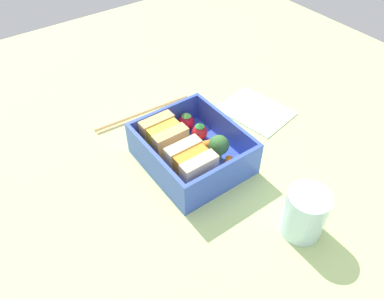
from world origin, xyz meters
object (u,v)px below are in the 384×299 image
at_px(sandwich_center_left, 164,138).
at_px(folded_napkin, 256,110).
at_px(carrot_stick_left, 228,169).
at_px(chopstick_pair, 145,112).
at_px(strawberry_far_left, 200,132).
at_px(strawberry_left, 186,122).
at_px(carrot_stick_far_left, 207,143).
at_px(broccoli_floret, 219,146).
at_px(sandwich_left, 191,165).
at_px(drinking_glass, 305,214).

bearing_deg(sandwich_center_left, folded_napkin, -89.92).
height_order(carrot_stick_left, chopstick_pair, carrot_stick_left).
distance_m(strawberry_far_left, strawberry_left, 0.03).
height_order(sandwich_center_left, folded_napkin, sandwich_center_left).
bearing_deg(folded_napkin, carrot_stick_far_left, 103.13).
relative_size(carrot_stick_left, broccoli_floret, 1.03).
height_order(sandwich_center_left, carrot_stick_left, sandwich_center_left).
xyz_separation_m(carrot_stick_far_left, strawberry_far_left, (0.02, -0.00, 0.01)).
relative_size(sandwich_left, folded_napkin, 0.48).
height_order(strawberry_left, folded_napkin, strawberry_left).
bearing_deg(sandwich_center_left, broccoli_floret, -137.43).
xyz_separation_m(sandwich_left, strawberry_far_left, (0.06, -0.06, -0.01)).
distance_m(chopstick_pair, drinking_glass, 0.34).
relative_size(strawberry_left, chopstick_pair, 0.18).
height_order(broccoli_floret, strawberry_far_left, broccoli_floret).
relative_size(sandwich_center_left, drinking_glass, 0.82).
xyz_separation_m(sandwich_center_left, strawberry_left, (0.02, -0.06, -0.01)).
relative_size(carrot_stick_left, drinking_glass, 0.64).
bearing_deg(drinking_glass, folded_napkin, -29.77).
relative_size(strawberry_far_left, drinking_glass, 0.45).
distance_m(sandwich_center_left, chopstick_pair, 0.12).
bearing_deg(folded_napkin, strawberry_far_left, 93.82).
distance_m(carrot_stick_left, folded_napkin, 0.18).
xyz_separation_m(sandwich_left, folded_napkin, (0.07, -0.20, -0.04)).
bearing_deg(broccoli_floret, chopstick_pair, 8.96).
xyz_separation_m(strawberry_far_left, drinking_glass, (-0.22, -0.01, 0.01)).
distance_m(sandwich_left, carrot_stick_left, 0.06).
height_order(carrot_stick_far_left, chopstick_pair, carrot_stick_far_left).
relative_size(broccoli_floret, carrot_stick_far_left, 1.09).
bearing_deg(sandwich_center_left, strawberry_left, -67.75).
distance_m(sandwich_center_left, drinking_glass, 0.24).
xyz_separation_m(sandwich_center_left, strawberry_far_left, (-0.01, -0.06, -0.01)).
distance_m(carrot_stick_left, strawberry_left, 0.12).
relative_size(carrot_stick_far_left, strawberry_left, 1.22).
xyz_separation_m(carrot_stick_left, drinking_glass, (-0.13, -0.02, 0.02)).
xyz_separation_m(carrot_stick_left, chopstick_pair, (0.21, 0.02, -0.01)).
height_order(carrot_stick_left, broccoli_floret, broccoli_floret).
relative_size(sandwich_center_left, chopstick_pair, 0.31).
bearing_deg(strawberry_far_left, carrot_stick_left, 173.39).
distance_m(drinking_glass, folded_napkin, 0.26).
height_order(sandwich_center_left, strawberry_far_left, sandwich_center_left).
bearing_deg(sandwich_left, strawberry_far_left, -44.79).
bearing_deg(sandwich_left, carrot_stick_far_left, -56.93).
distance_m(sandwich_center_left, strawberry_left, 0.07).
bearing_deg(sandwich_left, broccoli_floret, -81.74).
bearing_deg(strawberry_far_left, folded_napkin, -86.18).
distance_m(strawberry_far_left, chopstick_pair, 0.13).
relative_size(drinking_glass, folded_napkin, 0.58).
xyz_separation_m(strawberry_far_left, folded_napkin, (0.01, -0.14, -0.02)).
bearing_deg(chopstick_pair, drinking_glass, -173.22).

